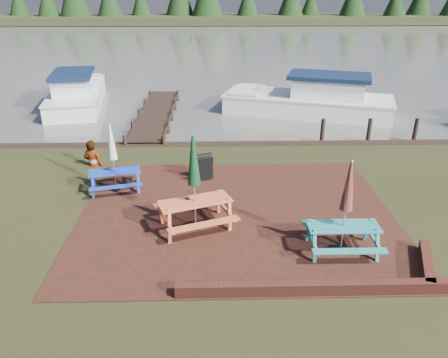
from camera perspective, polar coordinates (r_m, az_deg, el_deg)
name	(u,v)px	position (r m, az deg, el deg)	size (l,w,h in m)	color
ground	(238,232)	(11.87, 1.87, -6.94)	(120.00, 120.00, 0.00)	black
paving	(236,214)	(12.73, 1.62, -4.56)	(9.00, 7.50, 0.02)	#381B12
brick_wall	(342,282)	(10.17, 15.16, -12.91)	(6.21, 1.79, 0.30)	#4C1E16
water	(219,46)	(47.52, -0.70, 16.94)	(120.00, 60.00, 0.02)	#4B4940
far_treeline	(216,1)	(76.17, -1.05, 22.23)	(120.00, 10.00, 8.10)	black
picnic_table_teal	(344,222)	(11.04, 15.42, -5.37)	(1.75, 1.56, 2.43)	teal
picnic_table_red	(195,197)	(11.66, -3.85, -2.31)	(2.41, 2.29, 2.69)	#D45D36
picnic_table_blue	(114,168)	(14.25, -14.15, 1.41)	(1.89, 1.76, 2.23)	#1737B3
chalkboard	(205,168)	(14.67, -2.51, 1.48)	(0.59, 0.69, 0.89)	black
jetty	(156,114)	(22.42, -8.82, 8.44)	(1.76, 9.08, 1.00)	black
boat_jetty	(77,94)	(25.97, -18.66, 10.44)	(3.80, 7.91, 2.20)	silver
boat_near	(311,101)	(23.47, 11.31, 9.93)	(9.06, 5.42, 2.32)	silver
person	(90,141)	(16.39, -17.06, 4.80)	(0.71, 0.46, 1.94)	gray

